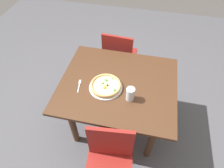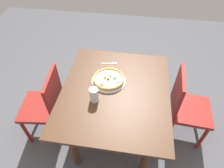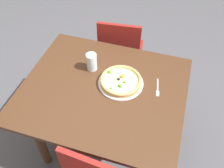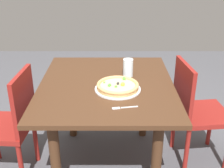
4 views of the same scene
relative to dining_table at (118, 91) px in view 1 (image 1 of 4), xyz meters
name	(u,v)px [view 1 (image 1 of 4)]	position (x,y,z in m)	size (l,w,h in m)	color
ground_plane	(117,122)	(0.00, 0.00, -0.62)	(6.00, 6.00, 0.00)	#4C4C51
dining_table	(118,91)	(0.00, 0.00, 0.00)	(1.15, 0.99, 0.74)	#472B19
chair_near	(109,165)	(0.07, -0.71, -0.14)	(0.44, 0.44, 0.87)	maroon
chair_far	(119,56)	(-0.12, 0.71, -0.14)	(0.43, 0.43, 0.87)	maroon
plate	(106,87)	(-0.11, -0.08, 0.12)	(0.32, 0.32, 0.01)	silver
pizza	(106,85)	(-0.11, -0.08, 0.15)	(0.30, 0.30, 0.05)	tan
fork	(79,85)	(-0.37, -0.11, 0.12)	(0.04, 0.17, 0.00)	silver
drinking_glass	(130,94)	(0.14, -0.16, 0.19)	(0.08, 0.08, 0.14)	silver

